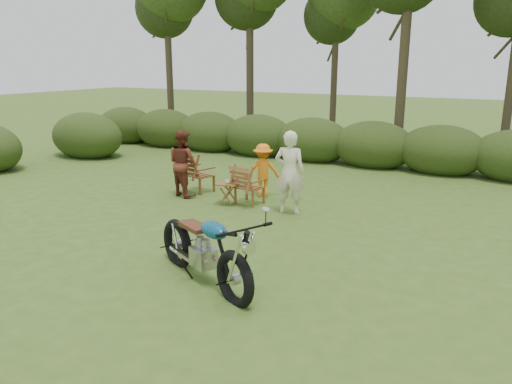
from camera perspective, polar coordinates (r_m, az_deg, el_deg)
The scene contains 10 objects.
ground at distance 7.93m, azimuth -4.83°, elevation -8.82°, with size 80.00×80.00×0.00m, color #35521B.
tree_line at distance 16.19m, azimuth 16.48°, elevation 16.52°, with size 22.52×11.62×8.14m.
motorcycle at distance 7.57m, azimuth -5.94°, elevation -10.04°, with size 2.32×0.88×1.32m, color #0D7AB5, non-canonical shape.
lawn_chair_right at distance 11.39m, azimuth -0.73°, elevation -1.34°, with size 0.63×0.63×0.91m, color brown, non-canonical shape.
lawn_chair_left at distance 12.52m, azimuth -6.40°, elevation 0.06°, with size 0.68×0.68×0.98m, color brown, non-canonical shape.
side_table at distance 11.28m, azimuth -3.26°, elevation -0.20°, with size 0.48×0.41×0.50m, color brown, non-canonical shape.
cup at distance 11.16m, azimuth -3.24°, elevation 1.19°, with size 0.11×0.11×0.09m, color #EFE8C5.
adult_a at distance 10.73m, azimuth 3.79°, elevation -2.40°, with size 0.65×0.43×1.78m, color #EDE4C3.
adult_b at distance 12.20m, azimuth -8.20°, elevation -0.39°, with size 0.78×0.60×1.60m, color maroon.
child at distance 12.03m, azimuth 0.79°, elevation -0.45°, with size 0.82×0.47×1.27m, color orange.
Camera 1 is at (4.01, -6.05, 3.18)m, focal length 35.00 mm.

